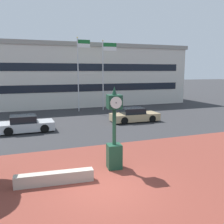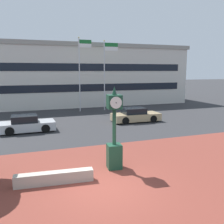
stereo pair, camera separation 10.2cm
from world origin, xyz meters
name	(u,v)px [view 1 (the left image)]	position (x,y,z in m)	size (l,w,h in m)	color
ground_plane	(105,187)	(0.00, 0.00, 0.00)	(200.00, 200.00, 0.00)	#2D2D30
plaza_brick_paving	(99,179)	(0.00, 0.79, 0.00)	(44.00, 9.58, 0.01)	brown
planter_wall	(55,178)	(-1.86, 1.02, 0.25)	(3.20, 0.40, 0.50)	#ADA393
street_clock	(114,136)	(1.06, 1.77, 1.60)	(0.74, 0.76, 3.92)	#19422D
car_street_near	(26,124)	(-2.70, 10.85, 0.57)	(4.06, 1.94, 1.28)	#B7BABF
car_street_far	(134,115)	(6.73, 11.55, 0.57)	(4.40, 2.01, 1.28)	tan
flagpole_primary	(79,69)	(3.45, 19.11, 4.80)	(1.50, 0.14, 8.27)	silver
flagpole_secondary	(105,69)	(6.45, 19.11, 4.79)	(1.74, 0.14, 8.05)	silver
civic_building	(75,75)	(4.88, 27.94, 4.02)	(29.32, 13.27, 8.02)	beige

